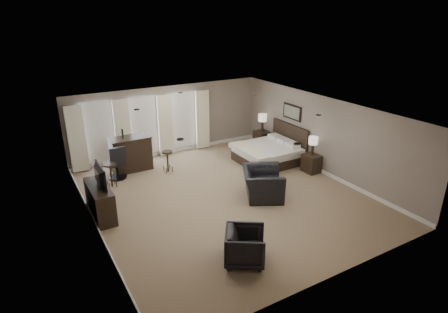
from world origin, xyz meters
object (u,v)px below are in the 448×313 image
nightstand_near (311,163)px  armchair_far (245,245)px  tv (98,184)px  nightstand_far (262,139)px  bar_stool_left (111,175)px  lamp_far (262,123)px  bar_stool_right (168,161)px  bed (265,146)px  dresser (100,201)px  armchair_near (262,179)px  desk_chair (116,162)px  bar_counter (131,154)px  lamp_near (313,146)px

nightstand_near → armchair_far: bearing=-147.2°
tv → armchair_far: size_ratio=1.15×
nightstand_far → bar_stool_left: bar_stool_left is taller
nightstand_near → bar_stool_left: bearing=159.9°
lamp_far → bar_stool_right: (-4.23, -0.42, -0.64)m
bed → nightstand_near: bed is taller
bed → dresser: bearing=-171.9°
lamp_far → dresser: lamp_far is taller
bed → dresser: size_ratio=1.35×
bed → tv: size_ratio=2.04×
dresser → armchair_near: armchair_near is taller
dresser → bar_stool_left: (0.71, 1.67, -0.05)m
lamp_far → bar_stool_left: (-6.21, -0.63, -0.63)m
nightstand_near → nightstand_far: 2.90m
bar_stool_left → desk_chair: 0.65m
bed → armchair_near: bearing=-127.8°
nightstand_far → bar_stool_left: 6.24m
bar_stool_left → bar_counter: bearing=45.9°
desk_chair → nightstand_near: bearing=152.2°
nightstand_far → armchair_far: size_ratio=0.76×
lamp_near → armchair_near: bearing=-165.7°
bar_stool_left → bar_stool_right: bar_stool_left is taller
dresser → desk_chair: size_ratio=1.31×
bar_stool_right → nightstand_far: bearing=5.7°
tv → armchair_near: (4.41, -1.24, -0.37)m
bar_stool_left → armchair_far: bearing=-73.5°
bed → armchair_near: 2.65m
bed → nightstand_far: bed is taller
bar_counter → bar_stool_left: bearing=-134.1°
nightstand_far → bar_stool_left: size_ratio=0.86×
armchair_near → bar_stool_right: 3.57m
nightstand_near → armchair_near: bearing=-165.7°
bar_stool_right → lamp_near: bearing=-30.4°
nightstand_near → nightstand_far: (0.00, 2.90, 0.02)m
armchair_near → bar_counter: (-2.74, 3.90, 0.02)m
tv → armchair_far: (2.27, -3.59, -0.51)m
dresser → desk_chair: bearing=64.9°
nightstand_far → armchair_far: armchair_far is taller
bar_counter → lamp_far: bearing=-3.9°
nightstand_far → bar_stool_right: 4.25m
lamp_near → lamp_far: size_ratio=0.91×
bed → nightstand_near: (0.89, -1.45, -0.34)m
nightstand_near → bar_counter: (-5.25, 3.25, 0.29)m
lamp_near → tv: size_ratio=0.64×
bed → armchair_far: bed is taller
nightstand_far → desk_chair: size_ratio=0.57×
nightstand_near → dresser: dresser is taller
lamp_far → armchair_far: bearing=-128.3°
bar_counter → bar_stool_right: bar_counter is taller
armchair_far → desk_chair: 5.93m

